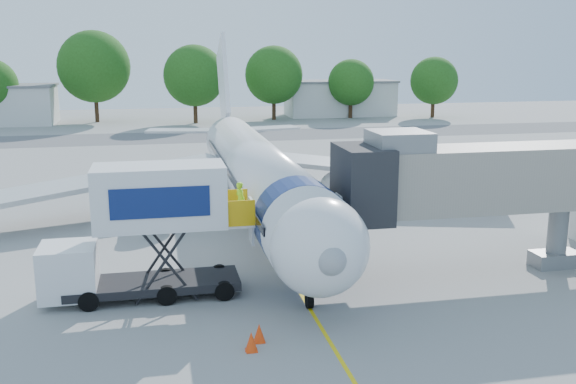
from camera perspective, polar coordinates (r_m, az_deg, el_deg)
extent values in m
plane|color=gray|center=(34.55, -1.81, -4.23)|extent=(160.00, 160.00, 0.00)
cube|color=yellow|center=(34.54, -1.81, -4.22)|extent=(0.15, 70.00, 0.01)
cube|color=#59595B|center=(75.46, -7.34, 4.92)|extent=(120.00, 10.00, 0.01)
cylinder|color=white|center=(36.70, -2.65, 1.60)|extent=(3.70, 28.00, 3.70)
sphere|color=white|center=(23.38, 2.82, -4.86)|extent=(3.70, 3.70, 3.70)
sphere|color=gray|center=(21.96, 3.83, -6.05)|extent=(1.10, 1.10, 1.10)
cone|color=white|center=(53.34, -5.55, 5.02)|extent=(3.70, 6.00, 3.70)
cube|color=white|center=(53.94, -5.77, 9.58)|extent=(0.35, 7.26, 8.29)
cube|color=#AEB1B3|center=(42.44, 8.69, 2.01)|extent=(16.17, 9.32, 1.42)
cube|color=#AEB1B3|center=(39.97, -16.30, 0.99)|extent=(16.17, 9.32, 1.42)
cylinder|color=#999BA0|center=(39.68, 4.90, -0.10)|extent=(2.10, 3.60, 2.10)
cylinder|color=#999BA0|center=(38.09, -11.18, -0.84)|extent=(2.10, 3.60, 2.10)
cube|color=black|center=(22.97, 3.02, -4.01)|extent=(2.60, 1.39, 0.81)
cylinder|color=navy|center=(26.17, 1.18, -2.93)|extent=(3.73, 2.00, 3.73)
cylinder|color=silver|center=(25.50, 1.91, -8.70)|extent=(0.16, 0.16, 1.50)
cylinder|color=black|center=(25.66, 1.90, -9.59)|extent=(0.25, 0.64, 0.64)
cylinder|color=black|center=(40.59, 0.34, -1.00)|extent=(0.35, 0.90, 0.90)
cylinder|color=black|center=(39.86, -6.99, -1.35)|extent=(0.35, 0.90, 0.90)
cube|color=gray|center=(30.00, 17.76, 1.23)|extent=(13.60, 2.60, 2.80)
cube|color=black|center=(27.54, 6.62, 0.77)|extent=(2.00, 3.20, 3.20)
cube|color=slate|center=(27.77, 9.86, 4.54)|extent=(2.40, 2.40, 0.80)
cylinder|color=slate|center=(32.49, 22.81, -3.59)|extent=(0.90, 0.90, 3.00)
cube|color=slate|center=(32.81, 22.64, -5.52)|extent=(2.20, 1.20, 0.70)
cylinder|color=black|center=(32.32, 21.32, -5.67)|extent=(0.30, 0.70, 0.70)
cylinder|color=black|center=(33.32, 23.93, -5.36)|extent=(0.30, 0.70, 0.70)
cube|color=black|center=(27.28, -11.84, -7.97)|extent=(7.00, 2.30, 0.35)
cube|color=silver|center=(27.25, -18.91, -6.63)|extent=(2.20, 2.20, 2.10)
cube|color=black|center=(27.11, -18.98, -5.73)|extent=(1.90, 2.10, 0.70)
cube|color=silver|center=(26.22, -11.33, -0.33)|extent=(5.20, 2.40, 2.50)
cube|color=navy|center=(25.03, -11.30, -0.95)|extent=(3.80, 0.04, 1.20)
cube|color=silver|center=(26.70, -4.44, -2.54)|extent=(1.10, 2.20, 0.10)
cube|color=#DEA30B|center=(25.55, -4.16, -1.96)|extent=(1.10, 0.06, 1.10)
cube|color=#DEA30B|center=(27.57, -4.74, -0.88)|extent=(1.10, 0.06, 1.10)
cylinder|color=black|center=(26.46, -5.68, -8.76)|extent=(0.80, 0.25, 0.80)
cylinder|color=black|center=(28.42, -6.13, -7.23)|extent=(0.80, 0.25, 0.80)
cylinder|color=black|center=(26.50, -17.30, -9.26)|extent=(0.80, 0.25, 0.80)
cylinder|color=black|center=(28.46, -16.91, -7.70)|extent=(0.80, 0.25, 0.80)
imported|color=#95E518|center=(26.51, -4.24, -0.78)|extent=(0.58, 0.68, 1.58)
cone|color=#EF3D0C|center=(22.91, -2.58, -12.39)|extent=(0.42, 0.42, 0.68)
cube|color=#EF3D0C|center=(23.05, -2.57, -13.11)|extent=(0.39, 0.39, 0.04)
cone|color=#EF3D0C|center=(22.29, -3.29, -13.13)|extent=(0.43, 0.43, 0.69)
cube|color=#EF3D0C|center=(22.43, -3.28, -13.87)|extent=(0.39, 0.39, 0.04)
cube|color=silver|center=(98.82, 4.63, 8.24)|extent=(16.00, 7.00, 5.00)
cube|color=slate|center=(98.65, 4.65, 9.78)|extent=(16.40, 7.40, 0.30)
cylinder|color=#382314|center=(93.40, -16.66, 7.32)|extent=(0.56, 0.56, 4.41)
sphere|color=#224C14|center=(93.11, -16.87, 10.62)|extent=(9.79, 9.79, 9.79)
cylinder|color=#382314|center=(89.22, -8.23, 7.28)|extent=(0.56, 0.56, 3.73)
sphere|color=#224C14|center=(88.92, -8.33, 10.20)|extent=(8.29, 8.29, 8.29)
cylinder|color=#382314|center=(92.68, -1.26, 7.58)|extent=(0.56, 0.56, 3.69)
sphere|color=#224C14|center=(92.39, -1.27, 10.37)|extent=(8.20, 8.20, 8.20)
cylinder|color=#382314|center=(95.38, 5.57, 7.47)|extent=(0.56, 0.56, 3.02)
sphere|color=#224C14|center=(95.12, 5.62, 9.68)|extent=(6.70, 6.70, 6.70)
cylinder|color=#382314|center=(98.27, 12.74, 7.40)|extent=(0.56, 0.56, 3.13)
sphere|color=#224C14|center=(98.01, 12.85, 9.63)|extent=(6.95, 6.95, 6.95)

